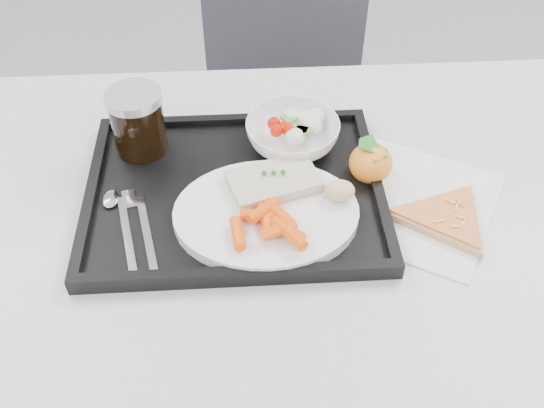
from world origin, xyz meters
TOP-DOWN VIEW (x-y plane):
  - table at (0.00, 0.30)m, footprint 1.20×0.80m
  - chair at (0.06, 0.99)m, footprint 0.47×0.47m
  - tray at (-0.07, 0.35)m, footprint 0.45×0.35m
  - dinner_plate at (-0.03, 0.28)m, footprint 0.27×0.27m
  - fish_fillet at (-0.01, 0.33)m, footprint 0.15×0.11m
  - bread_roll at (0.08, 0.30)m, footprint 0.05×0.04m
  - salad_bowl at (0.03, 0.45)m, footprint 0.15×0.15m
  - cola_glass at (-0.22, 0.45)m, footprint 0.09×0.09m
  - cutlery at (-0.23, 0.29)m, footprint 0.10×0.17m
  - napkin at (0.19, 0.32)m, footprint 0.34×0.33m
  - tangerine at (0.14, 0.37)m, footprint 0.07×0.07m
  - pizza_slice at (0.24, 0.27)m, footprint 0.21×0.21m
  - carrot_pile at (-0.02, 0.24)m, footprint 0.11×0.10m
  - salad_contents at (0.04, 0.46)m, footprint 0.10×0.08m

SIDE VIEW (x-z plane):
  - chair at x=0.06m, z-range 0.07..1.00m
  - table at x=0.00m, z-range 0.31..1.06m
  - napkin at x=0.19m, z-range 0.75..0.75m
  - tray at x=-0.07m, z-range 0.75..0.77m
  - pizza_slice at x=0.24m, z-range 0.75..0.77m
  - cutlery at x=-0.23m, z-range 0.76..0.77m
  - dinner_plate at x=-0.03m, z-range 0.77..0.78m
  - tangerine at x=0.14m, z-range 0.75..0.82m
  - salad_bowl at x=0.03m, z-range 0.77..0.81m
  - fish_fillet at x=-0.01m, z-range 0.78..0.80m
  - carrot_pile at x=-0.02m, z-range 0.78..0.81m
  - bread_roll at x=0.08m, z-range 0.78..0.81m
  - salad_contents at x=0.04m, z-range 0.79..0.81m
  - cola_glass at x=-0.22m, z-range 0.77..0.88m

